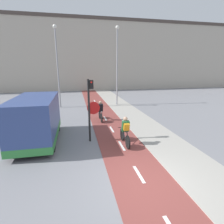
{
  "coord_description": "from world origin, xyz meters",
  "views": [
    {
      "loc": [
        -2.18,
        -4.95,
        3.93
      ],
      "look_at": [
        0.0,
        5.42,
        1.2
      ],
      "focal_mm": 28.0,
      "sensor_mm": 36.0,
      "label": 1
    }
  ],
  "objects": [
    {
      "name": "bike_lane",
      "position": [
        0.0,
        0.01,
        0.01
      ],
      "size": [
        2.28,
        60.0,
        0.02
      ],
      "color": "brown",
      "rests_on": "ground_plane"
    },
    {
      "name": "street_lamp_far",
      "position": [
        -3.72,
        12.92,
        4.62
      ],
      "size": [
        0.36,
        0.36,
        7.67
      ],
      "color": "gray",
      "rests_on": "ground_plane"
    },
    {
      "name": "building_row_background",
      "position": [
        0.0,
        27.59,
        5.87
      ],
      "size": [
        60.0,
        5.2,
        11.72
      ],
      "color": "#B2A899",
      "rests_on": "ground_plane"
    },
    {
      "name": "traffic_light_pole",
      "position": [
        -1.45,
        3.99,
        2.07
      ],
      "size": [
        0.67,
        0.25,
        3.35
      ],
      "color": "black",
      "rests_on": "ground_plane"
    },
    {
      "name": "cyclist_near",
      "position": [
        0.22,
        3.15,
        0.72
      ],
      "size": [
        0.46,
        1.72,
        1.51
      ],
      "color": "black",
      "rests_on": "ground_plane"
    },
    {
      "name": "sidewalk_strip",
      "position": [
        2.34,
        0.0,
        0.03
      ],
      "size": [
        2.4,
        60.0,
        0.05
      ],
      "color": "#A8A399",
      "rests_on": "ground_plane"
    },
    {
      "name": "ground_plane",
      "position": [
        0.0,
        0.0,
        0.0
      ],
      "size": [
        120.0,
        120.0,
        0.0
      ],
      "primitive_type": "plane",
      "color": "gray"
    },
    {
      "name": "street_lamp_sidewalk",
      "position": [
        2.1,
        12.88,
        4.7
      ],
      "size": [
        0.36,
        0.36,
        7.83
      ],
      "color": "gray",
      "rests_on": "ground_plane"
    },
    {
      "name": "van",
      "position": [
        -4.28,
        4.52,
        1.19
      ],
      "size": [
        2.02,
        4.45,
        2.42
      ],
      "color": "#334784",
      "rests_on": "ground_plane"
    },
    {
      "name": "cyclist_far",
      "position": [
        -0.42,
        7.61,
        0.67
      ],
      "size": [
        0.46,
        1.71,
        1.51
      ],
      "color": "black",
      "rests_on": "ground_plane"
    }
  ]
}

